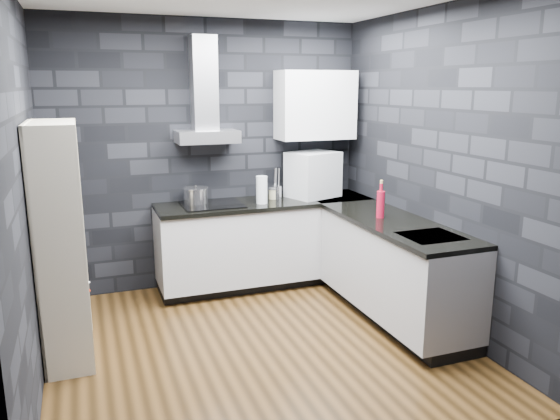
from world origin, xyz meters
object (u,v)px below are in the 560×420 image
red_bottle (381,204)px  fruit_bowl (60,242)px  utensil_crock (276,192)px  appliance_garage (313,176)px  bookshelf (61,243)px  pot (196,196)px  glass_vase (262,190)px  storage_jar (273,194)px

red_bottle → fruit_bowl: 2.66m
utensil_crock → red_bottle: red_bottle is taller
appliance_garage → bookshelf: bearing=-178.0°
pot → appliance_garage: bearing=-2.2°
glass_vase → bookshelf: bookshelf is taller
storage_jar → fruit_bowl: 2.30m
pot → red_bottle: size_ratio=0.98×
pot → appliance_garage: 1.25m
pot → storage_jar: pot is taller
pot → bookshelf: 1.59m
fruit_bowl → utensil_crock: bearing=27.9°
utensil_crock → pot: bearing=179.0°
pot → fruit_bowl: size_ratio=0.98×
glass_vase → utensil_crock: 0.29m
utensil_crock → fruit_bowl: (-2.07, -1.10, -0.03)m
glass_vase → utensil_crock: (0.22, 0.17, -0.07)m
pot → appliance_garage: size_ratio=0.48×
utensil_crock → appliance_garage: appliance_garage is taller
utensil_crock → red_bottle: bearing=-62.4°
red_bottle → fruit_bowl: red_bottle is taller
pot → utensil_crock: pot is taller
red_bottle → pot: bearing=141.7°
storage_jar → utensil_crock: size_ratio=0.74×
fruit_bowl → red_bottle: bearing=-0.3°
red_bottle → bookshelf: size_ratio=0.13×
storage_jar → red_bottle: bearing=-60.4°
bookshelf → fruit_bowl: 0.10m
appliance_garage → fruit_bowl: size_ratio=2.06×
glass_vase → appliance_garage: (0.62, 0.14, 0.09)m
bookshelf → appliance_garage: bearing=7.7°
appliance_garage → bookshelf: bookshelf is taller
glass_vase → red_bottle: glass_vase is taller
pot → bookshelf: (-1.23, -1.01, -0.08)m
pot → appliance_garage: appliance_garage is taller
appliance_garage → glass_vase: bearing=173.5°
pot → storage_jar: size_ratio=2.37×
red_bottle → fruit_bowl: size_ratio=1.00×
storage_jar → fruit_bowl: storage_jar is taller
red_bottle → bookshelf: bearing=177.6°
glass_vase → utensil_crock: glass_vase is taller
glass_vase → pot: bearing=163.3°
red_bottle → storage_jar: bearing=119.6°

